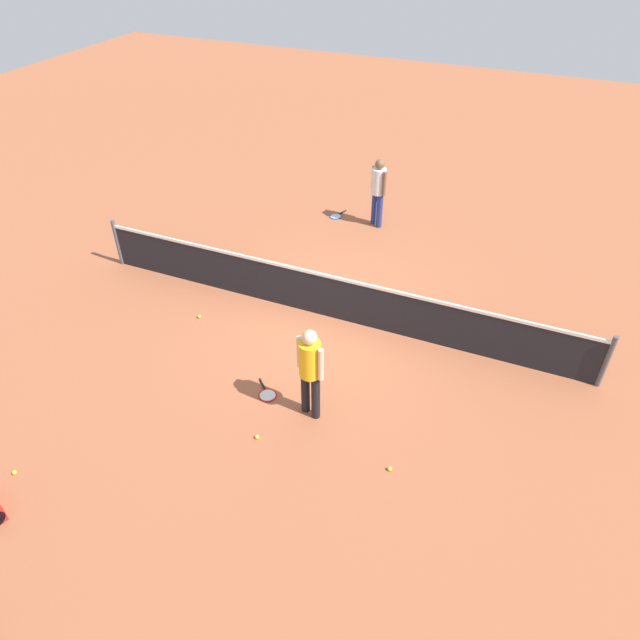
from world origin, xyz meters
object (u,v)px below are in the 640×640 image
object	(u,v)px
tennis_ball_baseline	(390,469)
tennis_ball_midcourt	(257,437)
tennis_ball_by_net	(199,317)
tennis_ball_near_player	(14,473)
player_near_side	(310,367)
tennis_racket_near_player	(267,394)
player_far_side	(378,187)
tennis_racket_far_player	(336,216)

from	to	relation	value
tennis_ball_baseline	tennis_ball_midcourt	bearing A→B (deg)	-173.81
tennis_ball_by_net	tennis_ball_near_player	bearing A→B (deg)	-95.84
tennis_ball_by_net	tennis_ball_midcourt	distance (m)	3.38
tennis_ball_by_net	tennis_ball_baseline	xyz separation A→B (m)	(4.58, -2.05, 0.00)
player_near_side	tennis_ball_by_net	size ratio (longest dim) A/B	25.76
player_near_side	tennis_racket_near_player	xyz separation A→B (m)	(-0.84, 0.09, -1.00)
tennis_racket_near_player	tennis_ball_near_player	bearing A→B (deg)	-132.42
player_far_side	tennis_ball_near_player	world-z (taller)	player_far_side
player_far_side	tennis_racket_far_player	bearing A→B (deg)	178.36
player_far_side	tennis_ball_near_player	size ratio (longest dim) A/B	25.76
player_near_side	tennis_ball_near_player	distance (m)	4.58
player_far_side	tennis_racket_near_player	bearing A→B (deg)	-87.95
player_far_side	tennis_racket_near_player	world-z (taller)	player_far_side
player_far_side	tennis_ball_by_net	world-z (taller)	player_far_side
tennis_ball_by_net	tennis_racket_far_player	bearing A→B (deg)	79.94
tennis_ball_near_player	tennis_ball_midcourt	distance (m)	3.54
player_near_side	tennis_ball_baseline	bearing A→B (deg)	-21.33
tennis_racket_far_player	tennis_ball_baseline	world-z (taller)	tennis_ball_baseline
player_far_side	tennis_racket_near_player	xyz separation A→B (m)	(0.23, -6.37, -1.00)
tennis_ball_baseline	player_far_side	bearing A→B (deg)	110.22
tennis_ball_by_net	tennis_ball_midcourt	xyz separation A→B (m)	(2.50, -2.28, 0.00)
player_near_side	tennis_racket_near_player	distance (m)	1.31
player_far_side	tennis_ball_by_net	bearing A→B (deg)	-111.56
player_far_side	tennis_ball_midcourt	xyz separation A→B (m)	(0.52, -7.28, -0.98)
tennis_racket_far_player	player_near_side	bearing A→B (deg)	-71.65
tennis_ball_near_player	tennis_ball_baseline	world-z (taller)	same
player_near_side	tennis_racket_far_player	bearing A→B (deg)	108.35
tennis_ball_baseline	tennis_racket_far_player	bearing A→B (deg)	117.46
tennis_ball_near_player	tennis_ball_by_net	world-z (taller)	same
tennis_racket_near_player	tennis_ball_midcourt	xyz separation A→B (m)	(0.29, -0.91, 0.02)
tennis_ball_by_net	player_near_side	bearing A→B (deg)	-25.51
tennis_ball_near_player	tennis_ball_midcourt	world-z (taller)	same
tennis_ball_midcourt	tennis_ball_baseline	xyz separation A→B (m)	(2.08, 0.23, 0.00)
tennis_racket_near_player	tennis_ball_baseline	distance (m)	2.47
tennis_racket_far_player	tennis_ball_by_net	bearing A→B (deg)	-100.06
tennis_racket_far_player	tennis_ball_midcourt	bearing A→B (deg)	-77.61
tennis_ball_near_player	tennis_racket_far_player	bearing A→B (deg)	81.86
player_near_side	tennis_ball_by_net	world-z (taller)	player_near_side
tennis_ball_near_player	tennis_ball_midcourt	size ratio (longest dim) A/B	1.00
tennis_ball_midcourt	tennis_racket_near_player	bearing A→B (deg)	107.96
tennis_ball_by_net	tennis_racket_near_player	bearing A→B (deg)	-31.83
tennis_ball_midcourt	tennis_racket_far_player	bearing A→B (deg)	102.39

